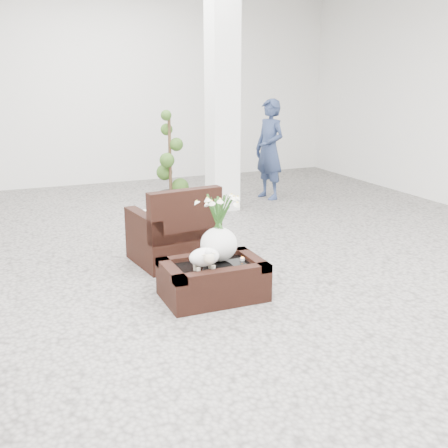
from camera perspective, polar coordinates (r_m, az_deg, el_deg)
name	(u,v)px	position (r m, az deg, el deg)	size (l,w,h in m)	color
ground	(220,282)	(5.51, -0.41, -5.98)	(11.00, 11.00, 0.00)	gray
column	(222,89)	(8.18, -0.17, 13.58)	(0.40, 0.40, 3.50)	white
coffee_table	(213,281)	(5.10, -1.14, -5.88)	(0.90, 0.60, 0.31)	black
sheep_figurine	(204,259)	(4.88, -2.02, -3.60)	(0.28, 0.23, 0.21)	white
planter_narcissus	(219,219)	(5.05, -0.54, 0.56)	(0.44, 0.44, 0.80)	white
tealight	(242,259)	(5.17, 1.87, -3.56)	(0.04, 0.04, 0.03)	white
armchair	(172,223)	(6.02, -5.29, 0.09)	(0.80, 0.77, 0.85)	black
topiary	(170,160)	(8.50, -5.53, 6.54)	(0.38, 0.38, 1.42)	#2A4817
shopper	(270,149)	(9.01, 4.66, 7.59)	(0.58, 0.38, 1.59)	navy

